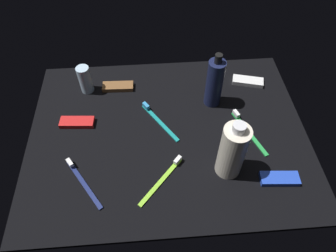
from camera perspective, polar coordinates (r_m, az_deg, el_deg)
name	(u,v)px	position (r cm, az deg, el deg)	size (l,w,h in cm)	color
ground_plane	(168,133)	(93.66, 0.00, -1.37)	(84.00, 64.00, 1.20)	black
lotion_bottle	(215,83)	(96.32, 8.67, 7.97)	(5.30, 5.30, 19.36)	#181E41
bodywash_bottle	(232,151)	(80.16, 11.92, -4.57)	(6.95, 6.95, 19.55)	silver
deodorant_stick	(85,79)	(105.33, -15.20, 8.38)	(4.22, 4.22, 9.75)	silver
toothbrush_navy	(82,180)	(86.73, -15.80, -9.73)	(11.08, 15.58, 2.10)	navy
toothbrush_lime	(164,178)	(83.96, -0.82, -9.59)	(12.85, 14.25, 2.10)	#8CD133
toothbrush_teal	(158,120)	(95.54, -1.90, 1.22)	(10.88, 15.71, 2.10)	teal
toothbrush_green	(247,130)	(96.05, 14.57, -0.68)	(7.50, 17.26, 2.10)	green
snack_bar_red	(77,122)	(98.72, -16.61, 0.67)	(10.40, 4.00, 1.50)	red
snack_bar_brown	(118,87)	(106.62, -9.31, 7.28)	(10.40, 4.00, 1.50)	brown
snack_bar_white	(248,81)	(110.67, 14.66, 8.09)	(10.40, 4.00, 1.50)	white
snack_bar_blue	(279,179)	(88.90, 20.09, -9.21)	(10.40, 4.00, 1.50)	blue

